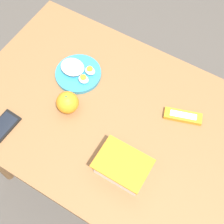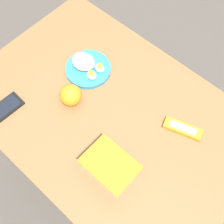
{
  "view_description": "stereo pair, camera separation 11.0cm",
  "coord_description": "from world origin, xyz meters",
  "px_view_note": "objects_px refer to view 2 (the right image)",
  "views": [
    {
      "loc": [
        -0.31,
        0.48,
        1.85
      ],
      "look_at": [
        -0.02,
        0.0,
        0.81
      ],
      "focal_mm": 50.0,
      "sensor_mm": 36.0,
      "label": 1
    },
    {
      "loc": [
        -0.4,
        0.41,
        1.85
      ],
      "look_at": [
        -0.02,
        0.0,
        0.81
      ],
      "focal_mm": 50.0,
      "sensor_mm": 36.0,
      "label": 2
    }
  ],
  "objects_px": {
    "food_container": "(110,168)",
    "candy_bar": "(183,129)",
    "rice_plate": "(87,67)",
    "cell_phone": "(4,109)",
    "orange_fruit": "(71,95)"
  },
  "relations": [
    {
      "from": "food_container",
      "to": "candy_bar",
      "type": "relative_size",
      "value": 1.2
    },
    {
      "from": "food_container",
      "to": "rice_plate",
      "type": "xyz_separation_m",
      "value": [
        0.37,
        -0.26,
        -0.01
      ]
    },
    {
      "from": "food_container",
      "to": "cell_phone",
      "type": "bearing_deg",
      "value": 11.21
    },
    {
      "from": "candy_bar",
      "to": "cell_phone",
      "type": "xyz_separation_m",
      "value": [
        0.57,
        0.4,
        -0.0
      ]
    },
    {
      "from": "candy_bar",
      "to": "orange_fruit",
      "type": "bearing_deg",
      "value": 25.61
    },
    {
      "from": "food_container",
      "to": "rice_plate",
      "type": "bearing_deg",
      "value": -35.45
    },
    {
      "from": "orange_fruit",
      "to": "rice_plate",
      "type": "bearing_deg",
      "value": -68.36
    },
    {
      "from": "food_container",
      "to": "candy_bar",
      "type": "xyz_separation_m",
      "value": [
        -0.09,
        -0.3,
        -0.02
      ]
    },
    {
      "from": "food_container",
      "to": "rice_plate",
      "type": "relative_size",
      "value": 0.95
    },
    {
      "from": "food_container",
      "to": "cell_phone",
      "type": "distance_m",
      "value": 0.48
    },
    {
      "from": "orange_fruit",
      "to": "candy_bar",
      "type": "bearing_deg",
      "value": -154.39
    },
    {
      "from": "food_container",
      "to": "candy_bar",
      "type": "bearing_deg",
      "value": -107.29
    },
    {
      "from": "rice_plate",
      "to": "food_container",
      "type": "bearing_deg",
      "value": 144.55
    },
    {
      "from": "food_container",
      "to": "cell_phone",
      "type": "relative_size",
      "value": 1.22
    },
    {
      "from": "rice_plate",
      "to": "cell_phone",
      "type": "height_order",
      "value": "rice_plate"
    }
  ]
}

